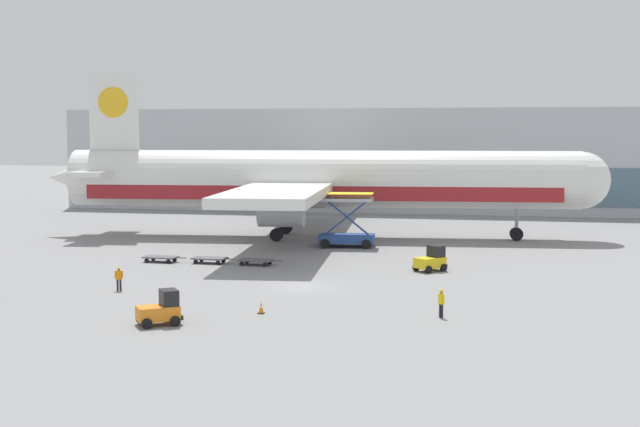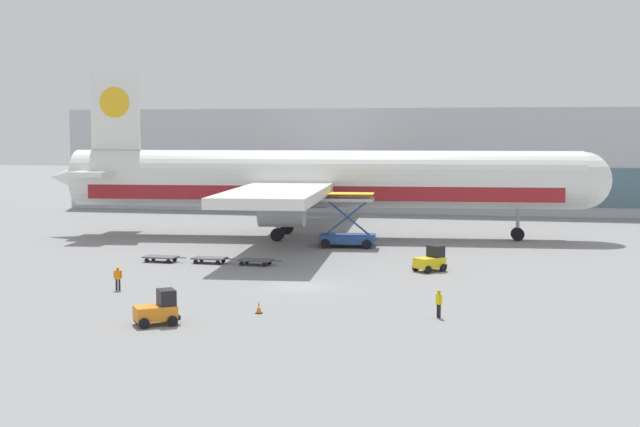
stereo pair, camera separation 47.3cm
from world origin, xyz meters
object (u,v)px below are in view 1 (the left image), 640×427
at_px(scissor_lift_loader, 347,226).
at_px(baggage_tug_mid, 161,310).
at_px(baggage_dolly_lead, 161,257).
at_px(baggage_dolly_second, 210,259).
at_px(ground_crew_far, 441,301).
at_px(traffic_cone_near, 261,308).
at_px(baggage_tug_far, 432,260).
at_px(ground_crew_near, 119,277).
at_px(baggage_dolly_third, 256,260).
at_px(airplane_main, 314,181).

xyz_separation_m(scissor_lift_loader, baggage_tug_mid, (-4.42, -35.94, -1.09)).
height_order(baggage_dolly_lead, baggage_dolly_second, same).
xyz_separation_m(baggage_tug_mid, ground_crew_far, (15.44, 5.19, 0.12)).
relative_size(baggage_tug_mid, baggage_dolly_second, 0.75).
distance_m(scissor_lift_loader, traffic_cone_near, 31.77).
relative_size(baggage_tug_far, ground_crew_near, 1.66).
height_order(baggage_dolly_lead, baggage_dolly_third, same).
bearing_deg(ground_crew_near, baggage_dolly_second, -110.49).
height_order(airplane_main, ground_crew_far, airplane_main).
height_order(airplane_main, baggage_tug_mid, airplane_main).
bearing_deg(ground_crew_far, scissor_lift_loader, 163.26).
xyz_separation_m(scissor_lift_loader, baggage_dolly_second, (-9.34, -12.81, -1.58)).
relative_size(baggage_dolly_lead, baggage_dolly_third, 1.00).
height_order(airplane_main, ground_crew_near, airplane_main).
bearing_deg(ground_crew_near, scissor_lift_loader, -125.41).
xyz_separation_m(baggage_tug_far, traffic_cone_near, (-8.77, -18.50, -0.52)).
bearing_deg(baggage_dolly_third, airplane_main, 91.05).
bearing_deg(ground_crew_near, traffic_cone_near, 142.88).
relative_size(airplane_main, baggage_dolly_second, 15.53).
bearing_deg(baggage_tug_far, ground_crew_near, 164.76).
relative_size(baggage_dolly_second, baggage_dolly_third, 1.00).
distance_m(baggage_tug_far, baggage_dolly_lead, 22.68).
xyz_separation_m(baggage_tug_far, baggage_dolly_third, (-14.37, 0.20, -0.49)).
relative_size(airplane_main, ground_crew_near, 34.86).
relative_size(baggage_tug_far, ground_crew_far, 1.62).
bearing_deg(baggage_dolly_third, baggage_dolly_second, -179.88).
height_order(airplane_main, baggage_dolly_third, airplane_main).
relative_size(baggage_dolly_lead, traffic_cone_near, 5.20).
bearing_deg(ground_crew_far, baggage_dolly_third, -173.82).
bearing_deg(ground_crew_far, ground_crew_near, -137.73).
xyz_separation_m(scissor_lift_loader, baggage_dolly_lead, (-13.60, -12.96, -1.58)).
height_order(scissor_lift_loader, ground_crew_near, scissor_lift_loader).
height_order(ground_crew_near, ground_crew_far, ground_crew_far).
bearing_deg(baggage_dolly_third, traffic_cone_near, -70.18).
bearing_deg(baggage_dolly_lead, baggage_tug_far, 2.48).
xyz_separation_m(airplane_main, ground_crew_far, (15.61, -37.18, -4.84)).
height_order(baggage_dolly_second, ground_crew_near, ground_crew_near).
bearing_deg(ground_crew_far, baggage_tug_far, 149.90).
xyz_separation_m(baggage_tug_mid, traffic_cone_near, (4.72, 4.21, -0.52)).
distance_m(baggage_tug_far, ground_crew_near, 24.23).
bearing_deg(baggage_dolly_second, airplane_main, 79.27).
bearing_deg(ground_crew_far, baggage_tug_mid, -107.89).
distance_m(airplane_main, baggage_dolly_third, 20.21).
relative_size(baggage_dolly_third, ground_crew_near, 2.24).
bearing_deg(baggage_dolly_lead, ground_crew_near, -77.20).
distance_m(baggage_dolly_lead, baggage_dolly_second, 4.26).
height_order(baggage_tug_far, baggage_dolly_second, baggage_tug_far).
height_order(baggage_tug_far, ground_crew_far, baggage_tug_far).
relative_size(ground_crew_far, traffic_cone_near, 2.37).
xyz_separation_m(baggage_dolly_lead, baggage_dolly_second, (4.26, 0.15, 0.00)).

